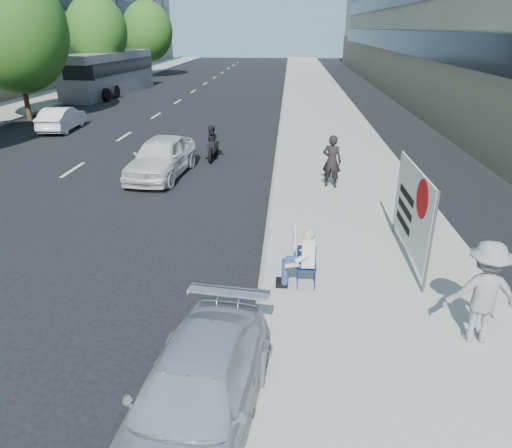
# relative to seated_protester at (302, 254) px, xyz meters

# --- Properties ---
(ground) EXTENTS (160.00, 160.00, 0.00)m
(ground) POSITION_rel_seated_protester_xyz_m (-2.29, 0.36, -0.87)
(ground) COLOR black
(ground) RESTS_ON ground
(near_sidewalk) EXTENTS (5.00, 120.00, 0.15)m
(near_sidewalk) POSITION_rel_seated_protester_xyz_m (1.71, 20.36, -0.80)
(near_sidewalk) COLOR #99978F
(near_sidewalk) RESTS_ON ground
(far_sidewalk) EXTENTS (4.50, 120.00, 0.15)m
(far_sidewalk) POSITION_rel_seated_protester_xyz_m (-19.04, 20.36, -0.80)
(far_sidewalk) COLOR #99978F
(far_sidewalk) RESTS_ON ground
(tree_far_c) EXTENTS (6.00, 6.00, 8.47)m
(tree_far_c) POSITION_rel_seated_protester_xyz_m (-15.99, 18.36, 4.15)
(tree_far_c) COLOR #382616
(tree_far_c) RESTS_ON ground
(tree_far_d) EXTENTS (4.80, 4.80, 7.65)m
(tree_far_d) POSITION_rel_seated_protester_xyz_m (-15.99, 30.36, 4.01)
(tree_far_d) COLOR #382616
(tree_far_d) RESTS_ON ground
(tree_far_e) EXTENTS (5.40, 5.40, 7.89)m
(tree_far_e) POSITION_rel_seated_protester_xyz_m (-15.99, 44.36, 3.91)
(tree_far_e) COLOR #382616
(tree_far_e) RESTS_ON ground
(seated_protester) EXTENTS (0.83, 1.12, 1.31)m
(seated_protester) POSITION_rel_seated_protester_xyz_m (0.00, 0.00, 0.00)
(seated_protester) COLOR navy
(seated_protester) RESTS_ON near_sidewalk
(jogger) EXTENTS (1.21, 0.71, 1.86)m
(jogger) POSITION_rel_seated_protester_xyz_m (3.00, -1.59, 0.21)
(jogger) COLOR gray
(jogger) RESTS_ON near_sidewalk
(pedestrian_woman) EXTENTS (0.76, 0.62, 1.78)m
(pedestrian_woman) POSITION_rel_seated_protester_xyz_m (1.13, 6.60, 0.17)
(pedestrian_woman) COLOR black
(pedestrian_woman) RESTS_ON near_sidewalk
(protest_banner) EXTENTS (0.08, 3.06, 2.20)m
(protest_banner) POSITION_rel_seated_protester_xyz_m (2.49, 1.38, 0.53)
(protest_banner) COLOR #4C4C4C
(protest_banner) RESTS_ON near_sidewalk
(parked_sedan) EXTENTS (2.12, 4.21, 1.17)m
(parked_sedan) POSITION_rel_seated_protester_xyz_m (-1.49, -3.76, -0.29)
(parked_sedan) COLOR silver
(parked_sedan) RESTS_ON ground
(white_sedan_near) EXTENTS (2.10, 4.45, 1.47)m
(white_sedan_near) POSITION_rel_seated_protester_xyz_m (-5.04, 7.85, -0.14)
(white_sedan_near) COLOR white
(white_sedan_near) RESTS_ON ground
(white_sedan_mid) EXTENTS (1.62, 3.92, 1.26)m
(white_sedan_mid) POSITION_rel_seated_protester_xyz_m (-12.61, 15.63, -0.24)
(white_sedan_mid) COLOR silver
(white_sedan_mid) RESTS_ON ground
(motorcycle) EXTENTS (0.71, 2.04, 1.42)m
(motorcycle) POSITION_rel_seated_protester_xyz_m (-3.51, 10.37, -0.24)
(motorcycle) COLOR black
(motorcycle) RESTS_ON ground
(bus) EXTENTS (3.79, 12.27, 3.30)m
(bus) POSITION_rel_seated_protester_xyz_m (-15.29, 30.31, 0.76)
(bus) COLOR slate
(bus) RESTS_ON ground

